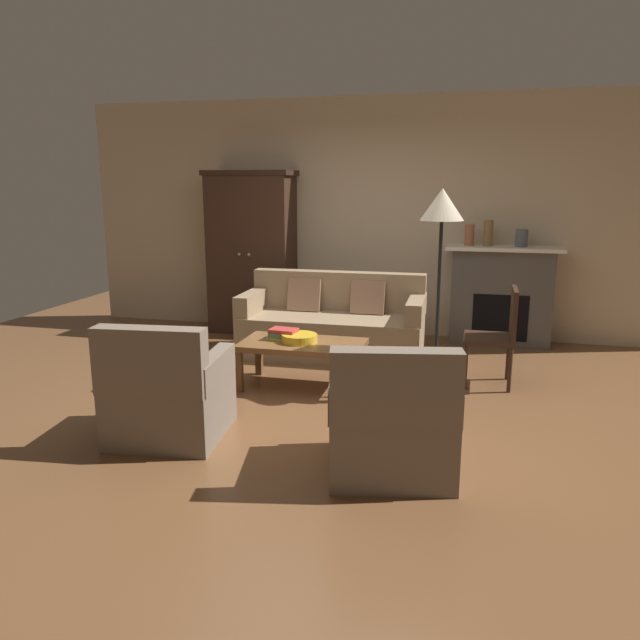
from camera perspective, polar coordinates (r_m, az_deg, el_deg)
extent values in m
plane|color=brown|center=(5.28, -0.10, -7.36)|extent=(9.60, 9.60, 0.00)
cube|color=beige|center=(7.47, 4.74, 9.49)|extent=(7.20, 0.10, 2.80)
cube|color=#4C4947|center=(7.23, 16.50, 2.04)|extent=(1.10, 0.36, 1.08)
cube|color=black|center=(7.09, 16.46, 0.19)|extent=(0.60, 0.01, 0.52)
cube|color=white|center=(7.13, 16.79, 6.44)|extent=(1.26, 0.48, 0.04)
cube|color=#382319|center=(7.55, -6.35, 6.04)|extent=(1.00, 0.52, 1.89)
cube|color=#2F1E15|center=(7.50, -6.53, 13.48)|extent=(1.06, 0.55, 0.06)
sphere|color=#ADAFB5|center=(7.31, -7.55, 6.09)|extent=(0.04, 0.04, 0.04)
sphere|color=#ADAFB5|center=(7.26, -6.66, 6.08)|extent=(0.04, 0.04, 0.04)
cube|color=#937A5B|center=(6.50, 1.12, -1.47)|extent=(1.91, 0.87, 0.44)
cube|color=#937A5B|center=(6.74, 1.74, 2.77)|extent=(1.90, 0.21, 0.42)
cube|color=#937A5B|center=(6.67, -6.29, 1.72)|extent=(0.17, 0.80, 0.22)
cube|color=#937A5B|center=(6.31, 8.97, 1.01)|extent=(0.17, 0.80, 0.22)
cube|color=#9E755B|center=(6.69, -1.44, 2.35)|extent=(0.36, 0.19, 0.37)
cube|color=#9E755B|center=(6.55, 4.50, 2.09)|extent=(0.36, 0.19, 0.37)
cube|color=brown|center=(5.46, -1.63, -2.33)|extent=(1.10, 0.60, 0.05)
cube|color=brown|center=(5.44, -7.56, -4.80)|extent=(0.06, 0.06, 0.37)
cube|color=brown|center=(5.16, 3.09, -5.66)|extent=(0.06, 0.06, 0.37)
cube|color=brown|center=(5.90, -5.71, -3.34)|extent=(0.06, 0.06, 0.37)
cube|color=brown|center=(5.65, 4.10, -4.04)|extent=(0.06, 0.06, 0.37)
cylinder|color=gold|center=(5.45, -1.93, -1.70)|extent=(0.32, 0.32, 0.07)
cube|color=gold|center=(5.55, -3.51, -1.69)|extent=(0.25, 0.18, 0.03)
cube|color=#427A4C|center=(5.54, -3.47, -1.37)|extent=(0.25, 0.18, 0.04)
cube|color=#B73833|center=(5.53, -3.42, -1.00)|extent=(0.26, 0.19, 0.04)
cylinder|color=#A86042|center=(7.11, 13.78, 7.72)|extent=(0.11, 0.11, 0.24)
cylinder|color=olive|center=(7.11, 15.41, 7.82)|extent=(0.10, 0.10, 0.29)
cylinder|color=#565B66|center=(7.13, 18.30, 7.28)|extent=(0.13, 0.13, 0.19)
cube|color=#756656|center=(4.62, -13.71, -7.93)|extent=(0.83, 0.83, 0.42)
cube|color=#756656|center=(4.21, -15.57, -3.75)|extent=(0.77, 0.24, 0.46)
cube|color=#756656|center=(4.41, -9.92, -4.49)|extent=(0.19, 0.71, 0.20)
cube|color=#756656|center=(4.65, -17.70, -4.00)|extent=(0.19, 0.71, 0.20)
cube|color=#756656|center=(4.01, 6.59, -10.87)|extent=(0.89, 0.89, 0.42)
cube|color=#756656|center=(3.56, 7.07, -6.36)|extent=(0.78, 0.30, 0.46)
cube|color=#756656|center=(3.93, 11.54, -6.68)|extent=(0.25, 0.71, 0.20)
cube|color=#756656|center=(3.89, 1.82, -6.65)|extent=(0.25, 0.71, 0.20)
cube|color=#382319|center=(5.74, 15.47, -1.69)|extent=(0.44, 0.44, 0.04)
cylinder|color=#382319|center=(5.98, 13.50, -3.24)|extent=(0.04, 0.04, 0.41)
cylinder|color=#382319|center=(5.61, 13.42, -4.28)|extent=(0.04, 0.04, 0.41)
cylinder|color=#382319|center=(5.99, 17.14, -3.44)|extent=(0.04, 0.04, 0.41)
cylinder|color=#382319|center=(5.62, 17.30, -4.48)|extent=(0.04, 0.04, 0.41)
cube|color=#382319|center=(5.69, 17.63, 0.59)|extent=(0.04, 0.44, 0.45)
cylinder|color=black|center=(5.47, 10.61, -6.73)|extent=(0.26, 0.26, 0.02)
cylinder|color=black|center=(5.27, 10.93, 1.01)|extent=(0.03, 0.03, 1.53)
cone|color=beige|center=(5.17, 11.34, 10.54)|extent=(0.36, 0.36, 0.26)
ellipsoid|color=beige|center=(5.89, -16.47, -3.19)|extent=(0.31, 0.44, 0.22)
sphere|color=beige|center=(5.65, -17.02, -3.27)|extent=(0.15, 0.15, 0.15)
cylinder|color=beige|center=(5.82, -16.08, -5.22)|extent=(0.06, 0.06, 0.14)
cylinder|color=beige|center=(5.84, -17.14, -5.21)|extent=(0.06, 0.06, 0.14)
cylinder|color=beige|center=(6.04, -15.62, -4.53)|extent=(0.06, 0.06, 0.14)
cylinder|color=beige|center=(6.06, -16.64, -4.53)|extent=(0.06, 0.06, 0.14)
sphere|color=beige|center=(6.10, -16.04, -2.43)|extent=(0.06, 0.06, 0.06)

